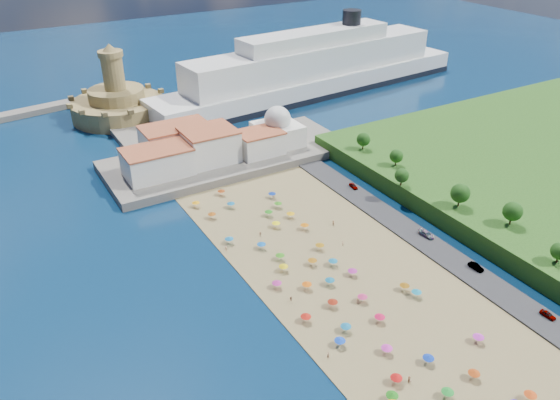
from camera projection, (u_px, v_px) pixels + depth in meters
ground at (315, 270)px, 143.32m from camera, size 700.00×700.00×0.00m
terrace at (228, 157)px, 201.89m from camera, size 90.00×36.00×3.00m
jetty at (141, 138)px, 218.62m from camera, size 18.00×70.00×2.40m
waterfront_buildings at (193, 148)px, 193.49m from camera, size 57.00×29.00×11.00m
domed_building at (278, 129)px, 205.58m from camera, size 16.00×16.00×15.00m
fortress at (118, 103)px, 238.49m from camera, size 40.00×40.00×32.40m
cruise_ship at (314, 71)px, 266.07m from camera, size 172.83×40.28×37.46m
beach_parasols at (341, 292)px, 131.96m from camera, size 32.84×119.15×2.20m
beachgoers at (310, 265)px, 143.41m from camera, size 34.43×81.13×1.79m
parked_cars at (438, 242)px, 152.63m from camera, size 2.59×78.02×1.44m
hillside_trees at (486, 207)px, 152.23m from camera, size 15.39×109.26×7.73m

